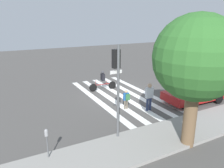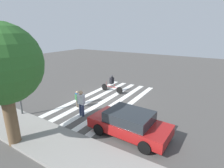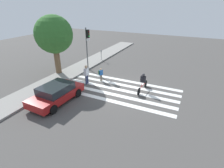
{
  "view_description": "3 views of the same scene",
  "coord_description": "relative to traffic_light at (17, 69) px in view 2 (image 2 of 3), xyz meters",
  "views": [
    {
      "loc": [
        7.89,
        13.42,
        5.59
      ],
      "look_at": [
        0.67,
        -0.19,
        0.96
      ],
      "focal_mm": 35.0,
      "sensor_mm": 36.0,
      "label": 1
    },
    {
      "loc": [
        -7.43,
        11.05,
        5.45
      ],
      "look_at": [
        -0.1,
        -0.7,
        1.19
      ],
      "focal_mm": 28.0,
      "sensor_mm": 36.0,
      "label": 2
    },
    {
      "loc": [
        -12.39,
        -5.23,
        6.85
      ],
      "look_at": [
        -0.77,
        0.33,
        0.8
      ],
      "focal_mm": 28.0,
      "sensor_mm": 36.0,
      "label": 3
    }
  ],
  "objects": [
    {
      "name": "cyclist_mid_street",
      "position": [
        -2.61,
        -6.98,
        -2.29
      ],
      "size": [
        2.32,
        0.41,
        1.6
      ],
      "rotation": [
        0.0,
        0.0,
        -0.06
      ],
      "color": "black",
      "rests_on": "ground_plane"
    },
    {
      "name": "sidewalk_curb",
      "position": [
        -3.25,
        1.12,
        -3.09
      ],
      "size": [
        36.0,
        2.5,
        0.14
      ],
      "color": "gray",
      "rests_on": "ground_plane"
    },
    {
      "name": "crosswalk_stripes",
      "position": [
        -3.25,
        -5.13,
        -3.15
      ],
      "size": [
        4.46,
        10.0,
        0.01
      ],
      "color": "white",
      "rests_on": "ground_plane"
    },
    {
      "name": "ground_plane",
      "position": [
        -3.25,
        -5.13,
        -3.16
      ],
      "size": [
        60.0,
        60.0,
        0.0
      ],
      "primitive_type": "plane",
      "color": "#4C4947"
    },
    {
      "name": "pedestrian_adult_tall_backpack",
      "position": [
        -3.41,
        -1.95,
        -2.15
      ],
      "size": [
        0.5,
        0.26,
        1.78
      ],
      "rotation": [
        0.0,
        0.0,
        -0.02
      ],
      "color": "navy",
      "rests_on": "ground_plane"
    },
    {
      "name": "traffic_light",
      "position": [
        0.0,
        0.0,
        0.0
      ],
      "size": [
        0.6,
        0.5,
        4.5
      ],
      "color": "#515456",
      "rests_on": "ground_plane"
    },
    {
      "name": "car_parked_silver_sedan",
      "position": [
        -7.06,
        -1.64,
        -2.45
      ],
      "size": [
        4.39,
        2.21,
        1.36
      ],
      "rotation": [
        0.0,
        0.0,
        -0.04
      ],
      "color": "maroon",
      "rests_on": "ground_plane"
    },
    {
      "name": "street_tree",
      "position": [
        -2.56,
        2.1,
        0.85
      ],
      "size": [
        3.64,
        3.64,
        5.88
      ],
      "color": "brown",
      "rests_on": "ground_plane"
    },
    {
      "name": "pedestrian_child_with_backpack",
      "position": [
        -2.27,
        -2.79,
        -2.41
      ],
      "size": [
        0.38,
        0.36,
        1.27
      ],
      "rotation": [
        0.0,
        0.0,
        2.85
      ],
      "color": "#6B6051",
      "rests_on": "ground_plane"
    }
  ]
}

